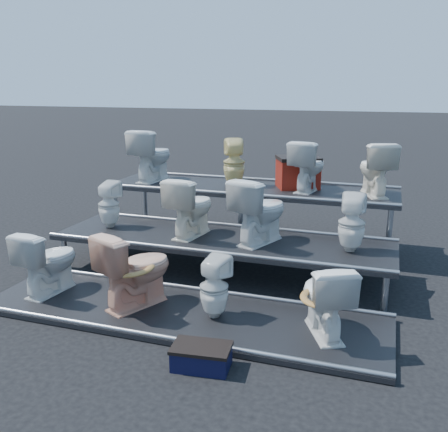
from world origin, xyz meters
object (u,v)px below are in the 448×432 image
(toilet_5, at_px, (191,206))
(toilet_11, at_px, (375,169))
(toilet_2, at_px, (214,287))
(toilet_9, at_px, (234,163))
(toilet_10, at_px, (308,166))
(toilet_7, at_px, (352,223))
(toilet_3, at_px, (325,298))
(toilet_8, at_px, (152,155))
(toilet_4, at_px, (109,205))
(red_crate, at_px, (298,174))
(toilet_0, at_px, (48,261))
(step_stool, at_px, (201,358))
(toilet_1, at_px, (136,268))
(toilet_6, at_px, (260,210))

(toilet_5, bearing_deg, toilet_11, -140.31)
(toilet_2, xyz_separation_m, toilet_9, (-0.62, 2.60, 0.83))
(toilet_9, distance_m, toilet_11, 1.98)
(toilet_2, height_order, toilet_9, toilet_9)
(toilet_9, distance_m, toilet_10, 1.08)
(toilet_10, bearing_deg, toilet_11, -168.87)
(toilet_5, bearing_deg, toilet_7, -171.57)
(toilet_3, distance_m, toilet_8, 4.08)
(toilet_4, bearing_deg, red_crate, -143.63)
(toilet_0, bearing_deg, toilet_8, -83.18)
(toilet_0, relative_size, toilet_10, 1.03)
(red_crate, bearing_deg, toilet_10, -69.08)
(toilet_7, distance_m, toilet_10, 1.55)
(toilet_5, bearing_deg, toilet_3, 153.40)
(toilet_2, relative_size, step_stool, 1.33)
(toilet_0, xyz_separation_m, toilet_3, (3.03, 0.00, -0.01))
(toilet_8, xyz_separation_m, red_crate, (2.24, 0.17, -0.19))
(red_crate, bearing_deg, toilet_9, 165.68)
(toilet_8, relative_size, toilet_11, 1.09)
(toilet_4, height_order, toilet_5, toilet_5)
(step_stool, bearing_deg, toilet_3, 35.82)
(toilet_5, relative_size, toilet_8, 0.95)
(toilet_1, relative_size, toilet_3, 1.14)
(toilet_8, distance_m, step_stool, 4.19)
(toilet_4, bearing_deg, toilet_3, 159.98)
(toilet_1, xyz_separation_m, toilet_8, (-1.08, 2.60, 0.79))
(red_crate, height_order, step_stool, red_crate)
(toilet_3, bearing_deg, toilet_11, -121.29)
(toilet_10, bearing_deg, toilet_6, 86.05)
(toilet_1, xyz_separation_m, toilet_9, (0.25, 2.60, 0.74))
(toilet_9, distance_m, red_crate, 0.94)
(toilet_6, xyz_separation_m, toilet_10, (0.35, 1.30, 0.36))
(toilet_3, bearing_deg, toilet_2, -25.00)
(toilet_7, height_order, toilet_11, toilet_11)
(toilet_6, bearing_deg, toilet_10, -83.92)
(toilet_0, xyz_separation_m, toilet_5, (1.18, 1.30, 0.41))
(toilet_5, bearing_deg, toilet_9, -88.49)
(toilet_8, height_order, step_stool, toilet_8)
(step_stool, bearing_deg, toilet_0, 152.49)
(toilet_4, distance_m, toilet_10, 2.78)
(toilet_0, relative_size, toilet_2, 1.16)
(toilet_2, distance_m, toilet_5, 1.58)
(toilet_11, relative_size, step_stool, 1.53)
(toilet_10, bearing_deg, red_crate, -33.18)
(toilet_7, bearing_deg, toilet_8, -21.42)
(toilet_0, xyz_separation_m, red_crate, (2.25, 2.77, 0.64))
(toilet_7, distance_m, toilet_8, 3.43)
(toilet_6, bearing_deg, toilet_1, 73.97)
(toilet_4, xyz_separation_m, red_crate, (2.25, 1.47, 0.29))
(toilet_3, bearing_deg, toilet_5, -60.03)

